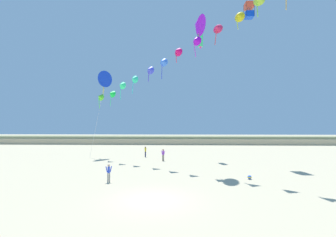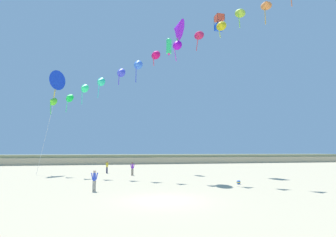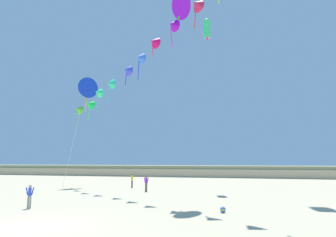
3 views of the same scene
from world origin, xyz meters
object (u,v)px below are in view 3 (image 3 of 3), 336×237
at_px(person_near_left, 132,179).
at_px(large_kite_low_lead, 178,6).
at_px(large_kite_outer_drift, 207,29).
at_px(person_near_right, 30,194).
at_px(large_kite_high_solo, 87,88).
at_px(beach_ball, 223,210).
at_px(person_mid_center, 146,182).

distance_m(person_near_left, large_kite_low_lead, 19.77).
relative_size(person_near_left, large_kite_outer_drift, 0.57).
bearing_deg(large_kite_outer_drift, person_near_right, -118.93).
bearing_deg(large_kite_high_solo, beach_ball, -40.65).
height_order(person_near_left, large_kite_high_solo, large_kite_high_solo).
bearing_deg(person_near_left, large_kite_low_lead, -48.64).
height_order(person_mid_center, large_kite_low_lead, large_kite_low_lead).
bearing_deg(person_mid_center, large_kite_low_lead, -46.55).
xyz_separation_m(person_near_right, beach_ball, (12.46, 1.59, -0.72)).
relative_size(person_mid_center, large_kite_low_lead, 0.42).
height_order(person_near_left, beach_ball, person_near_left).
bearing_deg(large_kite_high_solo, large_kite_low_lead, -34.69).
xyz_separation_m(person_near_right, large_kite_high_solo, (-6.55, 17.91, 11.89)).
bearing_deg(large_kite_low_lead, person_near_right, -138.14).
distance_m(large_kite_high_solo, large_kite_outer_drift, 17.53).
distance_m(person_near_right, person_mid_center, 12.92).
xyz_separation_m(large_kite_outer_drift, beach_ball, (2.70, -16.08, -19.02)).
bearing_deg(person_near_left, large_kite_high_solo, 166.52).
bearing_deg(beach_ball, person_near_right, -172.74).
bearing_deg(beach_ball, large_kite_high_solo, 139.35).
relative_size(person_near_left, person_near_right, 1.05).
bearing_deg(beach_ball, large_kite_low_lead, 124.12).
distance_m(large_kite_low_lead, beach_ball, 18.36).
bearing_deg(large_kite_high_solo, person_near_right, -69.92).
bearing_deg(large_kite_low_lead, large_kite_outer_drift, 82.45).
relative_size(person_mid_center, beach_ball, 4.48).
distance_m(person_near_right, large_kite_low_lead, 19.73).
height_order(large_kite_low_lead, beach_ball, large_kite_low_lead).
distance_m(person_near_right, beach_ball, 12.58).
relative_size(person_near_right, large_kite_high_solo, 0.34).
bearing_deg(person_near_right, large_kite_low_lead, 41.86).
xyz_separation_m(person_near_left, person_near_right, (-0.86, -16.13, -0.04)).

